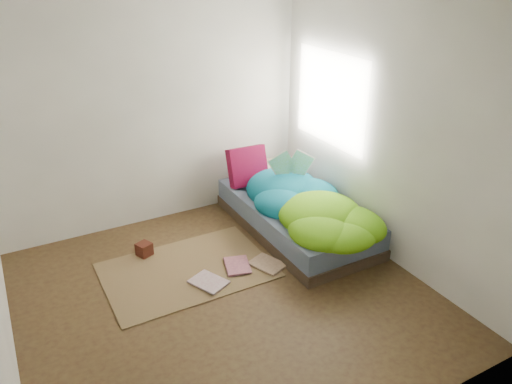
% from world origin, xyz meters
% --- Properties ---
extents(ground, '(3.50, 3.50, 0.00)m').
position_xyz_m(ground, '(0.00, 0.00, 0.00)').
color(ground, '#3C2517').
rests_on(ground, ground).
extents(room_walls, '(3.54, 3.54, 2.62)m').
position_xyz_m(room_walls, '(0.01, 0.01, 1.63)').
color(room_walls, beige).
rests_on(room_walls, ground).
extents(bed, '(1.00, 2.00, 0.34)m').
position_xyz_m(bed, '(1.22, 0.72, 0.17)').
color(bed, '#33281B').
rests_on(bed, ground).
extents(duvet, '(0.96, 1.84, 0.34)m').
position_xyz_m(duvet, '(1.22, 0.50, 0.51)').
color(duvet, '#075972').
rests_on(duvet, bed).
extents(rug, '(1.60, 1.10, 0.01)m').
position_xyz_m(rug, '(-0.15, 0.55, 0.01)').
color(rug, brown).
rests_on(rug, ground).
extents(pillow_floral, '(0.59, 0.42, 0.12)m').
position_xyz_m(pillow_floral, '(1.43, 1.53, 0.40)').
color(pillow_floral, beige).
rests_on(pillow_floral, bed).
extents(pillow_magenta, '(0.46, 0.16, 0.45)m').
position_xyz_m(pillow_magenta, '(0.99, 1.43, 0.57)').
color(pillow_magenta, '#450425').
rests_on(pillow_magenta, bed).
extents(open_book, '(0.42, 0.22, 0.25)m').
position_xyz_m(open_book, '(1.28, 0.94, 0.81)').
color(open_book, green).
rests_on(open_book, duvet).
extents(wooden_box, '(0.18, 0.18, 0.13)m').
position_xyz_m(wooden_box, '(-0.44, 1.01, 0.08)').
color(wooden_box, '#350E0C').
rests_on(wooden_box, rug).
extents(floor_book_a, '(0.36, 0.41, 0.03)m').
position_xyz_m(floor_book_a, '(-0.17, 0.19, 0.02)').
color(floor_book_a, beige).
rests_on(floor_book_a, rug).
extents(floor_book_b, '(0.32, 0.37, 0.03)m').
position_xyz_m(floor_book_b, '(0.19, 0.39, 0.03)').
color(floor_book_b, '#C06E77').
rests_on(floor_book_b, rug).
extents(floor_book_c, '(0.35, 0.40, 0.03)m').
position_xyz_m(floor_book_c, '(0.46, 0.19, 0.02)').
color(floor_book_c, tan).
rests_on(floor_book_c, rug).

